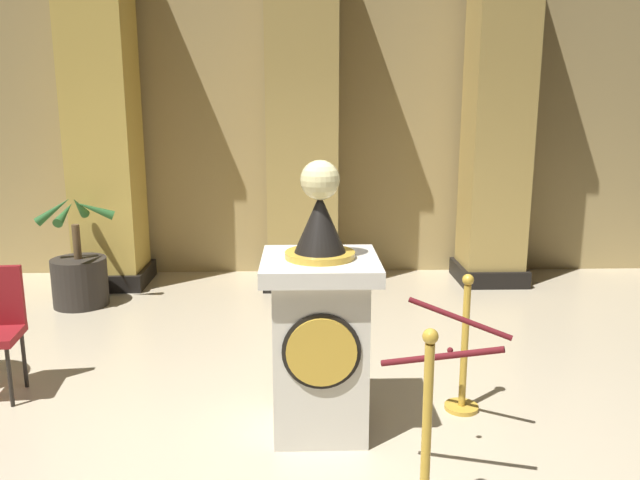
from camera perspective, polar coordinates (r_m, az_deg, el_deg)
ground_plane at (r=4.11m, az=-1.38°, el=-19.05°), size 10.46×10.46×0.00m
back_wall at (r=7.95m, az=-1.65°, el=11.87°), size 10.46×0.16×4.13m
pedestal_clock at (r=4.12m, az=0.00°, el=-7.85°), size 0.74×0.74×1.80m
stanchion_near at (r=3.44m, az=9.51°, el=-18.72°), size 0.24×0.24×1.07m
stanchion_far at (r=4.62m, az=12.84°, el=-10.83°), size 0.24×0.24×1.00m
velvet_rope at (r=3.85m, az=11.72°, el=-8.51°), size 0.88×0.90×0.22m
column_left at (r=7.70m, az=-19.02°, el=10.48°), size 0.86×0.86×3.97m
column_right at (r=7.71m, az=15.74°, el=10.69°), size 0.81×0.81×3.97m
column_centre_rear at (r=7.36m, az=-1.64°, el=11.08°), size 0.96×0.96×3.97m
potted_palm_left at (r=7.20m, az=-20.89°, el=-3.00°), size 0.81×0.81×1.20m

